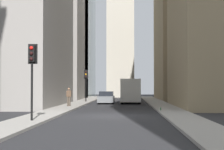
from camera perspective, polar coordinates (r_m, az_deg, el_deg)
ground_plane at (r=25.53m, az=-0.07°, el=-6.21°), size 135.00×135.00×0.00m
sidewalk_right at (r=26.11m, az=-10.03°, el=-5.93°), size 90.00×2.20×0.14m
sidewalk_left at (r=25.73m, az=10.05°, el=-6.00°), size 90.00×2.20×0.14m
building_left_far at (r=58.04m, az=11.88°, el=6.04°), size 17.42×10.00×19.62m
building_right_far at (r=58.15m, az=-9.29°, el=7.34°), size 13.79×10.50×22.27m
building_right_midfar at (r=39.86m, az=-14.89°, el=9.05°), size 16.05×10.00×18.82m
delivery_truck at (r=44.60m, az=2.80°, el=-2.42°), size 6.46×2.25×2.84m
hatchback_grey at (r=43.62m, az=-0.87°, el=-3.48°), size 4.30×1.78×1.42m
traffic_light_foreground at (r=21.02m, az=-12.02°, el=1.65°), size 0.43×0.52×4.19m
traffic_light_midblock at (r=46.58m, az=-3.97°, el=-0.49°), size 0.43×0.52×3.89m
pedestrian at (r=35.70m, az=-6.55°, el=-3.18°), size 0.26×0.44×1.73m
discarded_bottle at (r=29.38m, az=7.38°, el=-5.12°), size 0.07×0.07×0.27m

